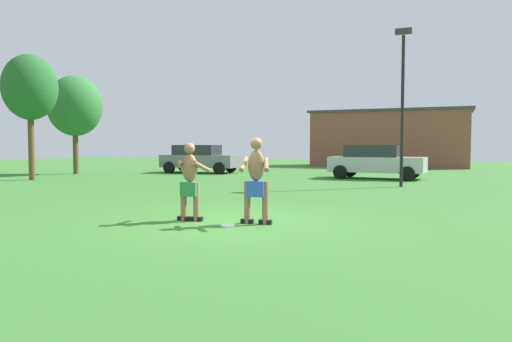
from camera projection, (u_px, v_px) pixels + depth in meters
ground_plane at (238, 222)px, 9.69m from camera, size 80.00×80.00×0.00m
player_near at (190, 180)px, 9.82m from camera, size 0.67×0.61×1.62m
player_in_blue at (256, 178)px, 9.42m from camera, size 0.73×0.64×1.72m
frisbee at (228, 226)px, 9.20m from camera, size 0.29×0.29×0.03m
car_silver_near_post at (376, 161)px, 22.16m from camera, size 4.39×2.21×1.58m
car_gray_mid_lot at (200, 158)px, 26.85m from camera, size 4.45×2.35×1.58m
lamp_post at (403, 91)px, 17.68m from camera, size 0.60×0.24×5.90m
outbuilding_behind_lot at (390, 138)px, 34.75m from camera, size 11.25×4.67×4.10m
tree_left_field at (75, 106)px, 25.67m from camera, size 2.91×2.91×5.32m
tree_behind_players at (30, 88)px, 21.11m from camera, size 2.38×2.38×5.61m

